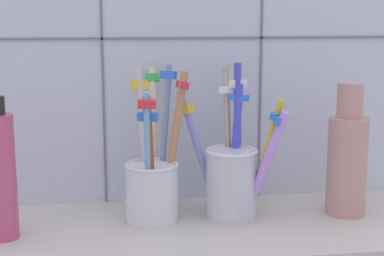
% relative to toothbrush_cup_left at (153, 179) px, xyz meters
% --- Properties ---
extents(counter_slab, '(0.64, 0.22, 0.02)m').
position_rel_toothbrush_cup_left_xyz_m(counter_slab, '(0.05, -0.03, -0.06)').
color(counter_slab, '#BCB7AD').
rests_on(counter_slab, ground).
extents(tile_wall_back, '(0.64, 0.02, 0.45)m').
position_rel_toothbrush_cup_left_xyz_m(tile_wall_back, '(0.05, 0.09, 0.15)').
color(tile_wall_back, silver).
rests_on(tile_wall_back, ground).
extents(toothbrush_cup_left, '(0.08, 0.12, 0.19)m').
position_rel_toothbrush_cup_left_xyz_m(toothbrush_cup_left, '(0.00, 0.00, 0.00)').
color(toothbrush_cup_left, silver).
rests_on(toothbrush_cup_left, counter_slab).
extents(toothbrush_cup_right, '(0.13, 0.09, 0.19)m').
position_rel_toothbrush_cup_left_xyz_m(toothbrush_cup_right, '(0.10, -0.00, 0.00)').
color(toothbrush_cup_right, silver).
rests_on(toothbrush_cup_right, counter_slab).
extents(ceramic_vase, '(0.05, 0.05, 0.17)m').
position_rel_toothbrush_cup_left_xyz_m(ceramic_vase, '(0.25, -0.01, 0.02)').
color(ceramic_vase, tan).
rests_on(ceramic_vase, counter_slab).
extents(soap_bottle, '(0.04, 0.04, 0.16)m').
position_rel_toothbrush_cup_left_xyz_m(soap_bottle, '(-0.18, -0.04, 0.02)').
color(soap_bottle, '#C14970').
rests_on(soap_bottle, counter_slab).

